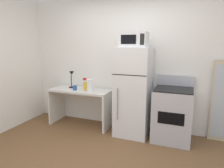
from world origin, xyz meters
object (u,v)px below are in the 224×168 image
(paper_towel_roll, at_px, (90,86))
(spray_bottle, at_px, (85,85))
(desk, at_px, (81,100))
(refrigerator, at_px, (133,92))
(desk_lamp, at_px, (72,77))
(coffee_mug, at_px, (75,88))
(microwave, at_px, (134,40))
(oven_range, at_px, (172,114))

(paper_towel_roll, distance_m, spray_bottle, 0.17)
(desk, bearing_deg, refrigerator, -1.66)
(desk, bearing_deg, desk_lamp, 166.53)
(desk, distance_m, paper_towel_roll, 0.45)
(paper_towel_roll, distance_m, refrigerator, 0.85)
(coffee_mug, distance_m, microwave, 1.51)
(coffee_mug, relative_size, refrigerator, 0.06)
(spray_bottle, height_order, oven_range, oven_range)
(microwave, bearing_deg, spray_bottle, 178.35)
(desk, distance_m, desk_lamp, 0.52)
(desk_lamp, height_order, spray_bottle, desk_lamp)
(coffee_mug, relative_size, paper_towel_roll, 0.40)
(spray_bottle, xyz_separation_m, oven_range, (1.70, -0.00, -0.38))
(oven_range, bearing_deg, desk, 179.12)
(desk_lamp, bearing_deg, microwave, -4.66)
(paper_towel_roll, relative_size, microwave, 0.52)
(desk, relative_size, spray_bottle, 5.07)
(refrigerator, bearing_deg, coffee_mug, -176.59)
(refrigerator, relative_size, oven_range, 1.46)
(desk_lamp, height_order, paper_towel_roll, desk_lamp)
(coffee_mug, height_order, spray_bottle, spray_bottle)
(desk_lamp, distance_m, microwave, 1.55)
(spray_bottle, distance_m, refrigerator, 1.00)
(coffee_mug, bearing_deg, desk_lamp, 136.41)
(desk, bearing_deg, oven_range, -0.88)
(microwave, bearing_deg, refrigerator, 90.33)
(paper_towel_roll, height_order, microwave, microwave)
(microwave, height_order, oven_range, microwave)
(coffee_mug, distance_m, oven_range, 1.92)
(paper_towel_roll, xyz_separation_m, microwave, (0.85, 0.06, 0.86))
(spray_bottle, relative_size, refrigerator, 0.16)
(coffee_mug, distance_m, paper_towel_roll, 0.35)
(oven_range, bearing_deg, refrigerator, -179.65)
(desk, height_order, paper_towel_roll, paper_towel_roll)
(desk_lamp, bearing_deg, paper_towel_roll, -18.26)
(oven_range, bearing_deg, coffee_mug, -177.73)
(microwave, bearing_deg, paper_towel_roll, -176.17)
(refrigerator, distance_m, oven_range, 0.78)
(coffee_mug, bearing_deg, desk, 56.10)
(refrigerator, xyz_separation_m, microwave, (0.00, -0.02, 0.93))
(paper_towel_roll, height_order, spray_bottle, spray_bottle)
(desk, relative_size, paper_towel_roll, 5.26)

